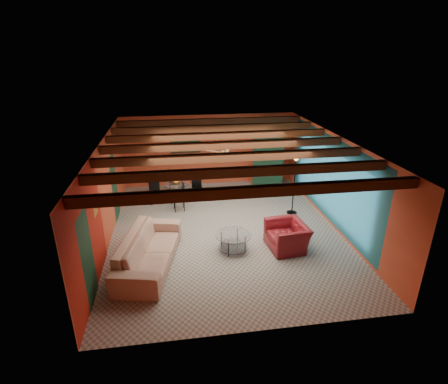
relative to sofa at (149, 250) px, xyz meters
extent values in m
cube|color=#9B948A|center=(2.10, 1.43, -0.41)|extent=(6.50, 8.00, 0.01)
cube|color=silver|center=(2.10, 1.43, 2.29)|extent=(6.50, 8.00, 0.01)
cube|color=#CF502F|center=(2.10, 5.43, 0.94)|extent=(6.50, 0.02, 2.70)
cube|color=#A11D12|center=(-1.15, 1.43, 0.94)|extent=(0.02, 8.00, 2.70)
cube|color=#2A747B|center=(5.35, 1.43, 0.94)|extent=(0.02, 8.00, 2.70)
imported|color=tan|center=(0.00, 0.00, 0.00)|extent=(1.66, 2.98, 0.82)
imported|color=maroon|center=(3.59, 0.25, -0.05)|extent=(1.06, 1.18, 0.71)
cube|color=brown|center=(4.30, 5.13, 0.57)|extent=(1.22, 0.83, 1.95)
cube|color=black|center=(1.20, 5.39, 1.24)|extent=(1.05, 0.03, 0.65)
imported|color=#26661E|center=(4.30, 5.13, 1.79)|extent=(0.49, 0.43, 0.50)
imported|color=orange|center=(0.76, 3.81, 0.61)|extent=(0.19, 0.19, 0.20)
camera|label=1|loc=(0.70, -7.58, 4.57)|focal=28.17mm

